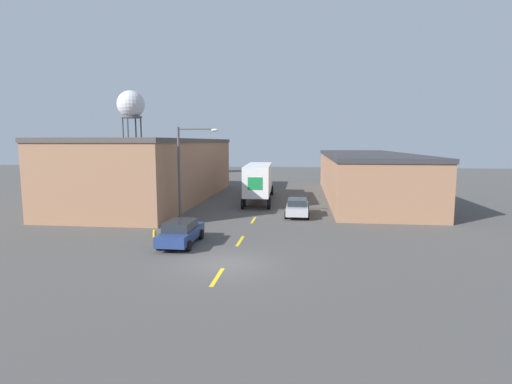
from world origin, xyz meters
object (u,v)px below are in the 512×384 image
object	(u,v)px
semi_truck	(259,179)
parked_car_right_mid	(297,207)
parked_car_left_near	(181,232)
water_tower	(131,106)
fire_hydrant	(155,236)
street_lamp	(184,166)

from	to	relation	value
semi_truck	parked_car_right_mid	xyz separation A→B (m)	(4.22, -8.76, -1.55)
semi_truck	parked_car_left_near	bearing A→B (deg)	-101.06
parked_car_right_mid	parked_car_left_near	bearing A→B (deg)	-123.96
water_tower	fire_hydrant	distance (m)	53.22
parked_car_left_near	street_lamp	world-z (taller)	street_lamp
parked_car_right_mid	street_lamp	bearing A→B (deg)	-157.15
water_tower	street_lamp	xyz separation A→B (m)	(22.03, -40.45, -8.33)
semi_truck	street_lamp	world-z (taller)	street_lamp
water_tower	semi_truck	bearing A→B (deg)	-46.57
parked_car_right_mid	street_lamp	distance (m)	10.13
parked_car_left_near	street_lamp	xyz separation A→B (m)	(-1.71, 6.71, 3.64)
fire_hydrant	street_lamp	bearing A→B (deg)	89.27
street_lamp	fire_hydrant	size ratio (longest dim) A/B	9.01
semi_truck	fire_hydrant	distance (m)	19.51
water_tower	parked_car_right_mid	bearing A→B (deg)	-50.11
water_tower	street_lamp	distance (m)	46.81
semi_truck	parked_car_left_near	world-z (taller)	semi_truck
street_lamp	fire_hydrant	xyz separation A→B (m)	(-0.08, -6.44, -4.01)
parked_car_right_mid	street_lamp	world-z (taller)	street_lamp
parked_car_right_mid	water_tower	size ratio (longest dim) A/B	0.30
parked_car_left_near	semi_truck	bearing A→B (deg)	81.77
fire_hydrant	semi_truck	bearing A→B (deg)	76.40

